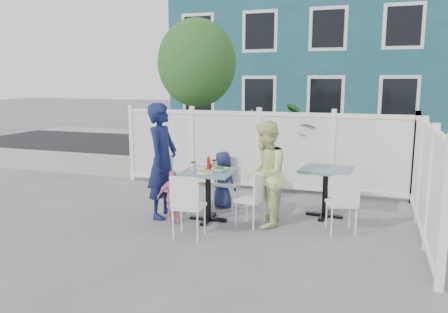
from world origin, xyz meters
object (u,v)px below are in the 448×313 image
(spare_table, at_px, (326,179))
(chair_left, at_px, (168,181))
(chair_right, at_px, (254,196))
(toddler, at_px, (173,197))
(boy, at_px, (223,179))
(woman, at_px, (265,174))
(utility_cabinet, at_px, (155,140))
(chair_back, at_px, (228,178))
(chair_near, at_px, (187,202))
(man, at_px, (162,161))
(main_table, at_px, (208,182))

(spare_table, relative_size, chair_left, 0.84)
(chair_right, xyz_separation_m, toddler, (-1.26, -0.22, -0.07))
(spare_table, bearing_deg, boy, -179.39)
(woman, distance_m, toddler, 1.49)
(utility_cabinet, bearing_deg, chair_left, -50.70)
(spare_table, xyz_separation_m, boy, (-1.76, -0.02, -0.13))
(chair_back, height_order, boy, boy)
(boy, distance_m, toddler, 1.16)
(chair_right, xyz_separation_m, chair_near, (-0.77, -0.78, 0.04))
(boy, height_order, toddler, boy)
(chair_right, bearing_deg, chair_near, 150.90)
(toddler, bearing_deg, chair_left, 81.68)
(utility_cabinet, bearing_deg, boy, -37.12)
(chair_right, bearing_deg, woman, -34.22)
(utility_cabinet, relative_size, toddler, 1.64)
(man, distance_m, woman, 1.68)
(utility_cabinet, distance_m, boy, 4.15)
(chair_left, distance_m, boy, 1.01)
(utility_cabinet, xyz_separation_m, chair_left, (2.16, -3.69, -0.11))
(spare_table, bearing_deg, utility_cabinet, 147.37)
(woman, bearing_deg, toddler, -83.57)
(toddler, bearing_deg, boy, 23.30)
(toddler, bearing_deg, spare_table, -16.98)
(chair_left, height_order, man, man)
(chair_back, xyz_separation_m, toddler, (-0.54, -1.13, -0.10))
(chair_back, bearing_deg, main_table, 89.54)
(chair_left, distance_m, woman, 1.66)
(toddler, bearing_deg, chair_right, -33.22)
(utility_cabinet, height_order, toddler, utility_cabinet)
(spare_table, relative_size, toddler, 0.99)
(man, xyz_separation_m, woman, (1.68, 0.09, -0.12))
(man, bearing_deg, chair_left, -16.25)
(woman, bearing_deg, utility_cabinet, -141.17)
(chair_right, bearing_deg, main_table, 100.55)
(chair_left, relative_size, chair_right, 1.17)
(spare_table, distance_m, chair_near, 2.39)
(utility_cabinet, distance_m, man, 4.38)
(chair_left, height_order, chair_back, chair_left)
(chair_left, distance_m, man, 0.38)
(chair_left, height_order, chair_right, chair_left)
(chair_back, xyz_separation_m, boy, (-0.07, -0.06, -0.02))
(utility_cabinet, height_order, man, man)
(chair_back, bearing_deg, chair_right, 131.43)
(chair_left, xyz_separation_m, woman, (1.65, -0.03, 0.24))
(woman, relative_size, boy, 1.62)
(spare_table, distance_m, chair_right, 1.30)
(chair_back, xyz_separation_m, chair_near, (-0.04, -1.69, 0.02))
(main_table, relative_size, man, 0.43)
(main_table, relative_size, woman, 0.50)
(chair_back, relative_size, boy, 0.89)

